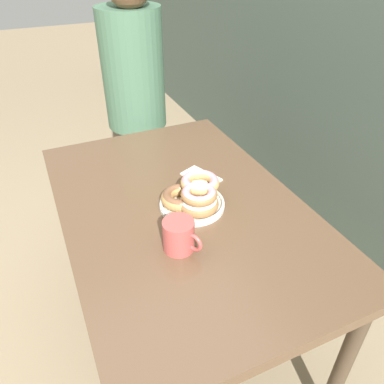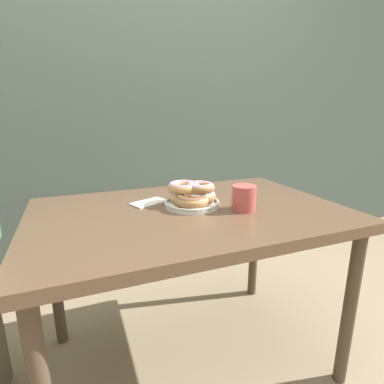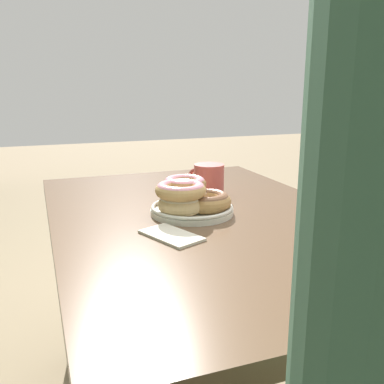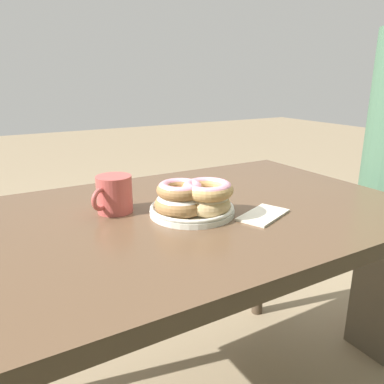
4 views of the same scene
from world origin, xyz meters
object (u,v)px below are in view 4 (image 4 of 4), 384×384
donut_plate (193,199)px  napkin (263,215)px  coffee_mug (114,194)px  dining_table (194,234)px

donut_plate → napkin: size_ratio=1.50×
donut_plate → coffee_mug: bearing=-36.5°
coffee_mug → dining_table: bearing=155.5°
dining_table → coffee_mug: bearing=-24.5°
dining_table → napkin: bearing=133.6°
napkin → dining_table: bearing=-46.4°
donut_plate → napkin: (-0.15, 0.10, -0.04)m
dining_table → donut_plate: donut_plate is taller
donut_plate → napkin: 0.19m
coffee_mug → napkin: (-0.32, 0.22, -0.05)m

